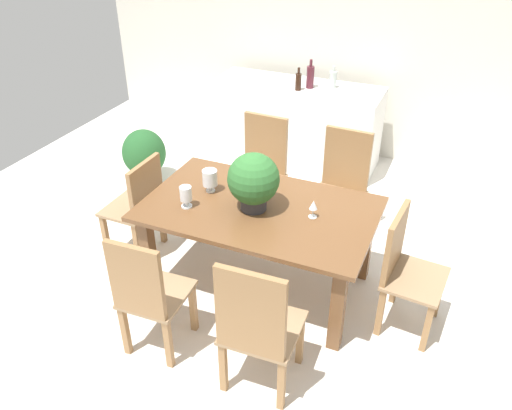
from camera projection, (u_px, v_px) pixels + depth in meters
name	position (u px, v px, depth m)	size (l,w,h in m)	color
ground_plane	(268.00, 269.00, 4.47)	(7.04, 7.04, 0.00)	silver
back_wall	(356.00, 44.00, 5.80)	(6.40, 0.10, 2.60)	beige
dining_table	(259.00, 220.00, 3.99)	(1.76, 1.07, 0.75)	brown
chair_near_right	(257.00, 325.00, 3.12)	(0.49, 0.49, 1.05)	olive
chair_far_right	(342.00, 181.00, 4.65)	(0.47, 0.44, 1.02)	olive
chair_foot_end	(404.00, 266.00, 3.67)	(0.45, 0.51, 0.94)	olive
chair_near_left	(147.00, 293.00, 3.41)	(0.43, 0.46, 0.99)	olive
chair_head_end	(139.00, 202.00, 4.42)	(0.41, 0.47, 0.91)	olive
chair_far_left	(262.00, 165.00, 4.92)	(0.48, 0.46, 1.03)	olive
flower_centerpiece	(253.00, 180.00, 3.78)	(0.39, 0.39, 0.45)	#333338
crystal_vase_left	(186.00, 195.00, 3.87)	(0.09, 0.09, 0.17)	silver
crystal_vase_center_near	(261.00, 171.00, 4.21)	(0.09, 0.09, 0.16)	silver
crystal_vase_right	(210.00, 178.00, 4.06)	(0.12, 0.12, 0.19)	silver
wine_glass	(313.00, 206.00, 3.75)	(0.06, 0.06, 0.14)	silver
kitchen_counter	(295.00, 124.00, 5.98)	(1.90, 0.67, 0.93)	silver
wine_bottle_dark	(298.00, 81.00, 5.54)	(0.07, 0.07, 0.25)	black
wine_bottle_tall	(310.00, 77.00, 5.59)	(0.08, 0.08, 0.31)	#511E28
wine_bottle_amber	(333.00, 79.00, 5.60)	(0.08, 0.08, 0.24)	#B2BFB7
potted_plant_floor	(144.00, 154.00, 5.63)	(0.47, 0.47, 0.60)	#423D38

